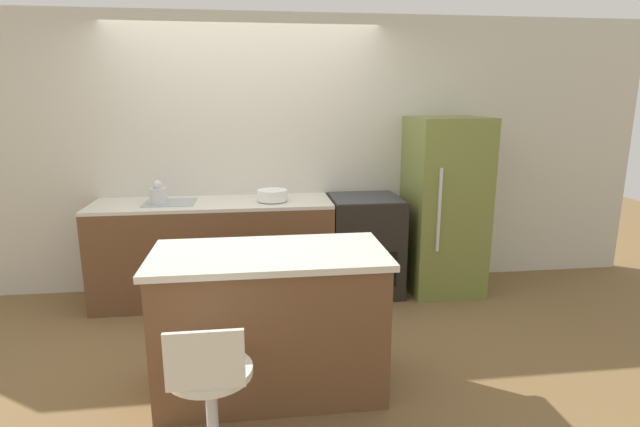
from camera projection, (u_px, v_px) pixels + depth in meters
ground_plane at (251, 311)px, 4.41m from camera, size 14.00×14.00×0.00m
wall_back at (247, 155)px, 4.78m from camera, size 8.00×0.06×2.60m
back_counter at (215, 251)px, 4.59m from camera, size 2.14×0.64×0.93m
kitchen_island at (271, 321)px, 3.15m from camera, size 1.44×0.72×0.92m
oven_range at (364, 245)px, 4.77m from camera, size 0.66×0.65×0.93m
refrigerator at (444, 206)px, 4.76m from camera, size 0.67×0.72×1.67m
stool_chair at (211, 398)px, 2.46m from camera, size 0.42×0.42×0.83m
kettle at (158, 194)px, 4.36m from camera, size 0.15×0.15×0.21m
mixing_bowl at (272, 195)px, 4.50m from camera, size 0.27×0.27×0.10m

